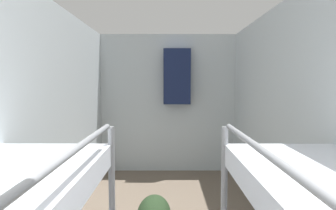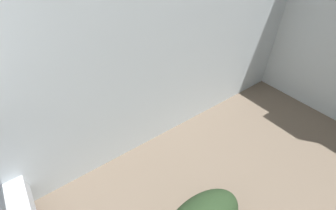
% 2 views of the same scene
% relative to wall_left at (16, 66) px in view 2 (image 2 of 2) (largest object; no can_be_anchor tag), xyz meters
% --- Properties ---
extents(wall_left, '(0.06, 5.54, 2.30)m').
position_rel_wall_left_xyz_m(wall_left, '(0.00, 0.00, 0.00)').
color(wall_left, silver).
rests_on(wall_left, ground_plane).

